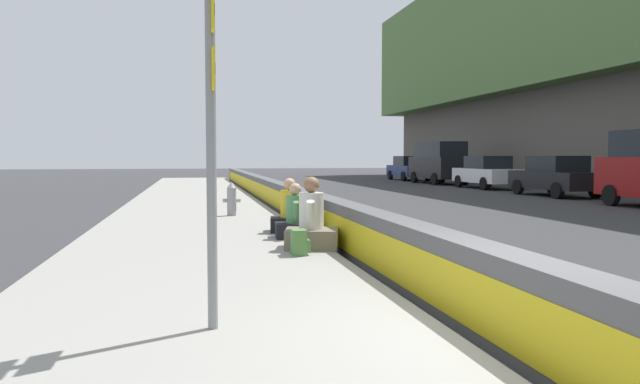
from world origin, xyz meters
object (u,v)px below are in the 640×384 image
object	(u,v)px
seated_person_middle	(295,220)
seated_person_rear	(290,215)
fire_hydrant	(232,198)
parked_car_fourth	(556,176)
parked_car_midline	(487,172)
parked_car_far	(439,162)
backpack	(299,243)
route_sign_post	(211,94)
seated_person_foreground	(311,226)
parked_car_farther	(409,168)

from	to	relation	value
seated_person_middle	seated_person_rear	distance (m)	0.92
fire_hydrant	parked_car_fourth	world-z (taller)	parked_car_fourth
parked_car_midline	parked_car_far	xyz separation A→B (m)	(5.70, 0.25, 0.49)
parked_car_midline	backpack	bearing A→B (deg)	145.88
route_sign_post	seated_person_rear	size ratio (longest dim) A/B	3.27
seated_person_foreground	backpack	size ratio (longest dim) A/B	3.02
parked_car_farther	seated_person_foreground	bearing A→B (deg)	156.95
seated_person_rear	parked_car_fourth	size ratio (longest dim) A/B	0.24
parked_car_fourth	parked_car_far	xyz separation A→B (m)	(11.89, 0.21, 0.49)
route_sign_post	seated_person_rear	bearing A→B (deg)	-14.61
route_sign_post	seated_person_rear	xyz separation A→B (m)	(6.78, -1.77, -1.75)
seated_person_rear	backpack	xyz separation A→B (m)	(-2.95, 0.31, -0.15)
backpack	parked_car_farther	bearing A→B (deg)	-23.11
parked_car_far	parked_car_fourth	bearing A→B (deg)	-179.00
fire_hydrant	parked_car_fourth	bearing A→B (deg)	-63.46
backpack	parked_car_fourth	xyz separation A→B (m)	(13.56, -13.34, 0.53)
seated_person_foreground	seated_person_rear	bearing A→B (deg)	0.14
fire_hydrant	seated_person_foreground	xyz separation A→B (m)	(-5.92, -0.96, -0.07)
parked_car_midline	parked_car_farther	size ratio (longest dim) A/B	1.00
fire_hydrant	parked_car_farther	bearing A→B (deg)	-29.59
seated_person_middle	parked_car_far	bearing A→B (deg)	-28.76
parked_car_midline	route_sign_post	bearing A→B (deg)	147.82
parked_car_fourth	route_sign_post	bearing A→B (deg)	139.62
backpack	seated_person_middle	bearing A→B (deg)	-7.68
seated_person_foreground	parked_car_far	size ratio (longest dim) A/B	0.24
route_sign_post	parked_car_farther	size ratio (longest dim) A/B	0.80
seated_person_rear	parked_car_fourth	xyz separation A→B (m)	(10.61, -13.03, 0.38)
parked_car_midline	fire_hydrant	bearing A→B (deg)	133.21
route_sign_post	seated_person_foreground	size ratio (longest dim) A/B	2.98
parked_car_far	parked_car_farther	world-z (taller)	parked_car_far
parked_car_farther	seated_person_middle	bearing A→B (deg)	155.91
seated_person_middle	backpack	size ratio (longest dim) A/B	2.60
fire_hydrant	parked_car_far	size ratio (longest dim) A/B	0.17
seated_person_rear	fire_hydrant	bearing A→B (deg)	14.82
fire_hydrant	parked_car_farther	size ratio (longest dim) A/B	0.20
seated_person_foreground	parked_car_far	distance (m)	27.93
parked_car_fourth	parked_car_farther	world-z (taller)	same
seated_person_middle	seated_person_rear	world-z (taller)	seated_person_rear
route_sign_post	backpack	world-z (taller)	route_sign_post
seated_person_middle	parked_car_fourth	bearing A→B (deg)	-48.56
seated_person_foreground	seated_person_middle	xyz separation A→B (m)	(1.37, 0.05, -0.05)
route_sign_post	parked_car_far	distance (m)	32.74
parked_car_farther	seated_person_rear	bearing A→B (deg)	155.28
fire_hydrant	parked_car_midline	distance (m)	19.26
parked_car_far	seated_person_rear	bearing A→B (deg)	150.33
route_sign_post	fire_hydrant	world-z (taller)	route_sign_post
seated_person_middle	seated_person_rear	size ratio (longest dim) A/B	0.95
fire_hydrant	parked_car_far	xyz separation A→B (m)	(18.88, -13.78, 0.77)
parked_car_farther	parked_car_far	bearing A→B (deg)	178.72
route_sign_post	parked_car_midline	bearing A→B (deg)	-32.18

